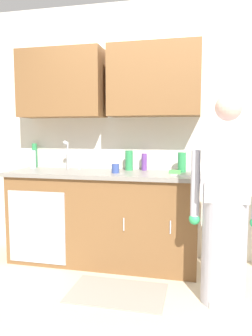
{
  "coord_description": "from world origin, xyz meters",
  "views": [
    {
      "loc": [
        0.41,
        -2.44,
        1.33
      ],
      "look_at": [
        -0.28,
        0.55,
        1.0
      ],
      "focal_mm": 34.61,
      "sensor_mm": 36.0,
      "label": 1
    }
  ],
  "objects_px": {
    "sink": "(66,172)",
    "knife_on_counter": "(183,176)",
    "bottle_water_tall": "(33,159)",
    "sponge": "(175,172)",
    "bottle_cleaner_spray": "(35,155)",
    "cup_by_sink": "(115,168)",
    "bottle_dish_liquid": "(144,162)",
    "bottle_soap": "(129,160)",
    "person_at_sink": "(225,216)",
    "bottle_water_short": "(182,162)"
  },
  "relations": [
    {
      "from": "sink",
      "to": "knife_on_counter",
      "type": "bearing_deg",
      "value": -7.85
    },
    {
      "from": "bottle_water_tall",
      "to": "sponge",
      "type": "height_order",
      "value": "bottle_water_tall"
    },
    {
      "from": "bottle_cleaner_spray",
      "to": "knife_on_counter",
      "type": "xyz_separation_m",
      "value": [
        1.71,
        -0.4,
        -0.13
      ]
    },
    {
      "from": "cup_by_sink",
      "to": "bottle_dish_liquid",
      "type": "bearing_deg",
      "value": 51.33
    },
    {
      "from": "bottle_dish_liquid",
      "to": "knife_on_counter",
      "type": "distance_m",
      "value": 0.58
    },
    {
      "from": "bottle_soap",
      "to": "sponge",
      "type": "xyz_separation_m",
      "value": [
        0.49,
        -0.15,
        -0.09
      ]
    },
    {
      "from": "bottle_soap",
      "to": "bottle_water_tall",
      "type": "xyz_separation_m",
      "value": [
        -1.1,
        -0.03,
        -0.01
      ]
    },
    {
      "from": "person_at_sink",
      "to": "bottle_water_tall",
      "type": "xyz_separation_m",
      "value": [
        -2.03,
        0.74,
        0.35
      ]
    },
    {
      "from": "bottle_water_short",
      "to": "cup_by_sink",
      "type": "xyz_separation_m",
      "value": [
        -0.63,
        -0.22,
        -0.05
      ]
    },
    {
      "from": "bottle_dish_liquid",
      "to": "sponge",
      "type": "bearing_deg",
      "value": -29.11
    },
    {
      "from": "bottle_water_short",
      "to": "sponge",
      "type": "distance_m",
      "value": 0.15
    },
    {
      "from": "bottle_cleaner_spray",
      "to": "bottle_soap",
      "type": "bearing_deg",
      "value": -3.04
    },
    {
      "from": "bottle_dish_liquid",
      "to": "cup_by_sink",
      "type": "relative_size",
      "value": 1.96
    },
    {
      "from": "bottle_dish_liquid",
      "to": "cup_by_sink",
      "type": "bearing_deg",
      "value": -128.67
    },
    {
      "from": "bottle_water_tall",
      "to": "knife_on_counter",
      "type": "xyz_separation_m",
      "value": [
        1.68,
        -0.31,
        -0.1
      ]
    },
    {
      "from": "bottle_cleaner_spray",
      "to": "bottle_water_tall",
      "type": "relative_size",
      "value": 1.38
    },
    {
      "from": "sink",
      "to": "bottle_cleaner_spray",
      "type": "xyz_separation_m",
      "value": [
        -0.48,
        0.23,
        0.15
      ]
    },
    {
      "from": "bottle_water_short",
      "to": "knife_on_counter",
      "type": "bearing_deg",
      "value": -84.2
    },
    {
      "from": "sink",
      "to": "cup_by_sink",
      "type": "xyz_separation_m",
      "value": [
        0.56,
        -0.09,
        0.06
      ]
    },
    {
      "from": "bottle_soap",
      "to": "cup_by_sink",
      "type": "height_order",
      "value": "bottle_soap"
    },
    {
      "from": "sink",
      "to": "person_at_sink",
      "type": "distance_m",
      "value": 1.69
    },
    {
      "from": "bottle_cleaner_spray",
      "to": "knife_on_counter",
      "type": "distance_m",
      "value": 1.76
    },
    {
      "from": "sink",
      "to": "knife_on_counter",
      "type": "relative_size",
      "value": 2.08
    },
    {
      "from": "bottle_cleaner_spray",
      "to": "sponge",
      "type": "bearing_deg",
      "value": -7.44
    },
    {
      "from": "bottle_water_tall",
      "to": "knife_on_counter",
      "type": "bearing_deg",
      "value": -10.51
    },
    {
      "from": "bottle_dish_liquid",
      "to": "sponge",
      "type": "height_order",
      "value": "bottle_dish_liquid"
    },
    {
      "from": "bottle_water_tall",
      "to": "cup_by_sink",
      "type": "xyz_separation_m",
      "value": [
        1.02,
        -0.23,
        -0.05
      ]
    },
    {
      "from": "sink",
      "to": "bottle_cleaner_spray",
      "type": "bearing_deg",
      "value": 154.29
    },
    {
      "from": "bottle_water_short",
      "to": "knife_on_counter",
      "type": "distance_m",
      "value": 0.32
    },
    {
      "from": "bottle_cleaner_spray",
      "to": "bottle_dish_liquid",
      "type": "xyz_separation_m",
      "value": [
        1.28,
        -0.02,
        -0.05
      ]
    },
    {
      "from": "knife_on_counter",
      "to": "bottle_water_short",
      "type": "bearing_deg",
      "value": 111.91
    },
    {
      "from": "sink",
      "to": "bottle_water_tall",
      "type": "bearing_deg",
      "value": 162.58
    },
    {
      "from": "knife_on_counter",
      "to": "cup_by_sink",
      "type": "bearing_deg",
      "value": -170.9
    },
    {
      "from": "bottle_soap",
      "to": "person_at_sink",
      "type": "bearing_deg",
      "value": -39.53
    },
    {
      "from": "sink",
      "to": "bottle_cleaner_spray",
      "type": "relative_size",
      "value": 1.83
    },
    {
      "from": "bottle_cleaner_spray",
      "to": "sponge",
      "type": "xyz_separation_m",
      "value": [
        1.62,
        -0.21,
        -0.12
      ]
    },
    {
      "from": "person_at_sink",
      "to": "bottle_dish_liquid",
      "type": "height_order",
      "value": "person_at_sink"
    },
    {
      "from": "bottle_soap",
      "to": "knife_on_counter",
      "type": "relative_size",
      "value": 0.87
    },
    {
      "from": "sink",
      "to": "bottle_dish_liquid",
      "type": "distance_m",
      "value": 0.83
    },
    {
      "from": "bottle_cleaner_spray",
      "to": "bottle_dish_liquid",
      "type": "relative_size",
      "value": 1.54
    },
    {
      "from": "person_at_sink",
      "to": "bottle_water_short",
      "type": "relative_size",
      "value": 8.17
    },
    {
      "from": "bottle_cleaner_spray",
      "to": "bottle_water_tall",
      "type": "xyz_separation_m",
      "value": [
        0.03,
        -0.09,
        -0.04
      ]
    },
    {
      "from": "bottle_water_short",
      "to": "bottle_water_tall",
      "type": "relative_size",
      "value": 1.0
    },
    {
      "from": "person_at_sink",
      "to": "cup_by_sink",
      "type": "distance_m",
      "value": 1.17
    },
    {
      "from": "person_at_sink",
      "to": "bottle_soap",
      "type": "height_order",
      "value": "person_at_sink"
    },
    {
      "from": "knife_on_counter",
      "to": "sponge",
      "type": "relative_size",
      "value": 2.18
    },
    {
      "from": "sink",
      "to": "bottle_water_tall",
      "type": "xyz_separation_m",
      "value": [
        -0.46,
        0.14,
        0.11
      ]
    },
    {
      "from": "bottle_water_tall",
      "to": "bottle_soap",
      "type": "bearing_deg",
      "value": 1.53
    },
    {
      "from": "bottle_cleaner_spray",
      "to": "knife_on_counter",
      "type": "relative_size",
      "value": 1.14
    },
    {
      "from": "bottle_soap",
      "to": "bottle_water_short",
      "type": "bearing_deg",
      "value": -3.98
    }
  ]
}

